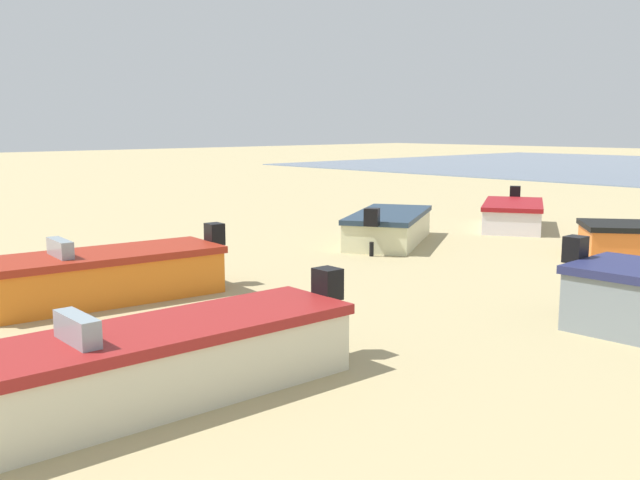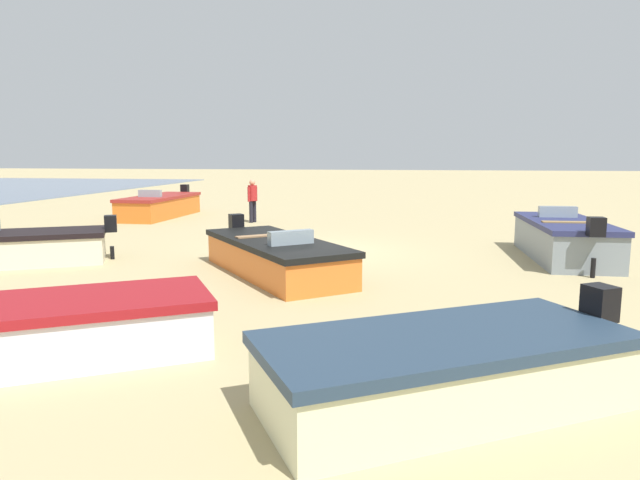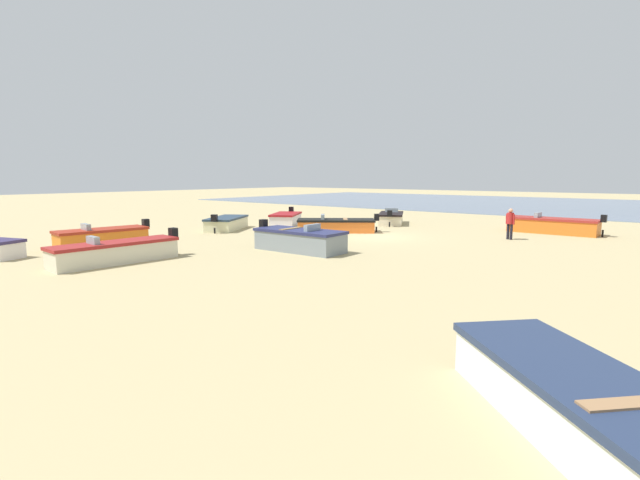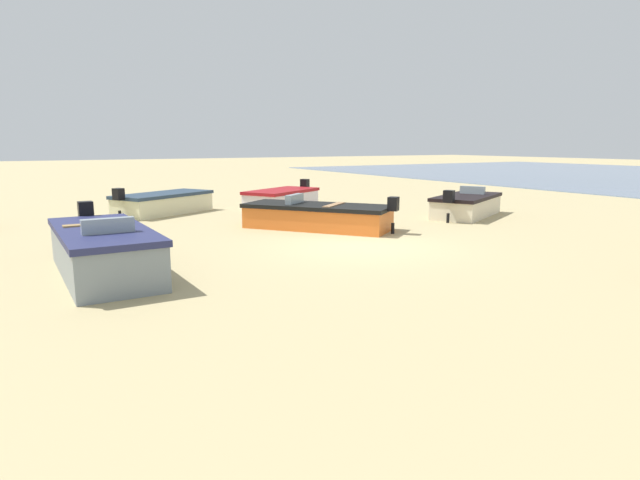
% 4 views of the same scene
% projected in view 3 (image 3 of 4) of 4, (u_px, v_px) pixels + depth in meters
% --- Properties ---
extents(ground_plane, '(160.00, 160.00, 0.00)m').
position_uv_depth(ground_plane, '(374.00, 236.00, 25.11)').
color(ground_plane, tan).
extents(tidal_water, '(80.00, 36.00, 0.06)m').
position_uv_depth(tidal_water, '(541.00, 204.00, 52.92)').
color(tidal_water, slate).
rests_on(tidal_water, ground).
extents(boat_white_0, '(4.48, 4.36, 1.14)m').
position_uv_depth(boat_white_0, '(594.00, 413.00, 5.60)').
color(boat_white_0, silver).
rests_on(boat_white_0, ground).
extents(boat_orange_1, '(1.93, 4.34, 1.15)m').
position_uv_depth(boat_orange_1, '(102.00, 237.00, 21.60)').
color(boat_orange_1, orange).
rests_on(boat_orange_1, ground).
extents(boat_cream_2, '(3.30, 4.08, 1.09)m').
position_uv_depth(boat_cream_2, '(227.00, 223.00, 28.30)').
color(boat_cream_2, beige).
rests_on(boat_cream_2, ground).
extents(boat_grey_3, '(4.45, 1.71, 1.27)m').
position_uv_depth(boat_grey_3, '(299.00, 240.00, 20.18)').
color(boat_grey_3, gray).
rests_on(boat_grey_3, ground).
extents(boat_orange_4, '(5.06, 1.70, 1.21)m').
position_uv_depth(boat_orange_4, '(553.00, 225.00, 26.40)').
color(boat_orange_4, orange).
rests_on(boat_orange_4, ground).
extents(boat_cream_5, '(1.50, 4.96, 1.14)m').
position_uv_depth(boat_cream_5, '(116.00, 252.00, 17.40)').
color(boat_cream_5, beige).
rests_on(boat_cream_5, ground).
extents(boat_cream_6, '(3.07, 3.96, 1.08)m').
position_uv_depth(boat_cream_6, '(391.00, 218.00, 31.66)').
color(boat_cream_6, beige).
rests_on(boat_cream_6, ground).
extents(boat_white_7, '(3.10, 3.72, 1.08)m').
position_uv_depth(boat_white_7, '(286.00, 219.00, 31.40)').
color(boat_white_7, white).
rests_on(boat_white_7, ground).
extents(boat_orange_8, '(4.59, 4.06, 1.08)m').
position_uv_depth(boat_orange_8, '(336.00, 225.00, 27.07)').
color(boat_orange_8, orange).
rests_on(boat_orange_8, ground).
extents(beach_walker_foreground, '(0.52, 0.45, 1.62)m').
position_uv_depth(beach_walker_foreground, '(510.00, 221.00, 23.77)').
color(beach_walker_foreground, black).
rests_on(beach_walker_foreground, ground).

